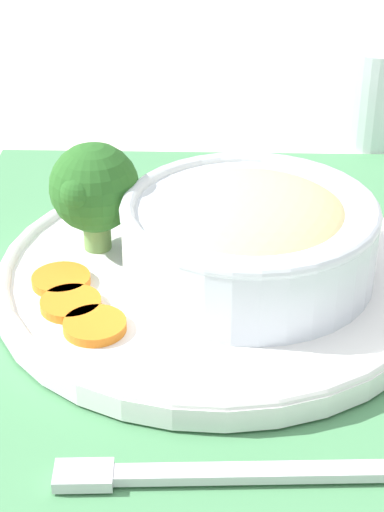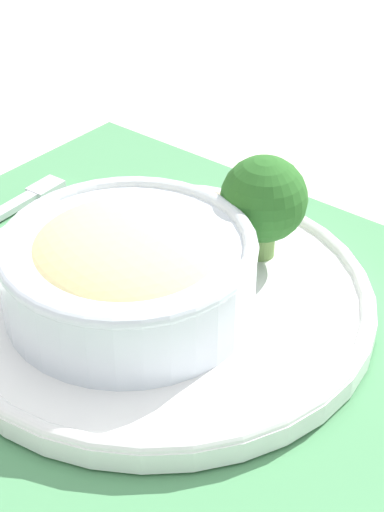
# 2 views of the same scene
# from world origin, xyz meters

# --- Properties ---
(ground_plane) EXTENTS (4.00, 4.00, 0.00)m
(ground_plane) POSITION_xyz_m (0.00, 0.00, 0.00)
(ground_plane) COLOR beige
(placemat) EXTENTS (0.53, 0.46, 0.00)m
(placemat) POSITION_xyz_m (0.00, 0.00, 0.00)
(placemat) COLOR #4C8C59
(placemat) RESTS_ON ground_plane
(plate) EXTENTS (0.32, 0.32, 0.02)m
(plate) POSITION_xyz_m (0.00, 0.00, 0.02)
(plate) COLOR white
(plate) RESTS_ON placemat
(bowl) EXTENTS (0.18, 0.18, 0.07)m
(bowl) POSITION_xyz_m (-0.01, -0.02, 0.05)
(bowl) COLOR silver
(bowl) RESTS_ON plate
(broccoli_floret) EXTENTS (0.07, 0.07, 0.08)m
(broccoli_floret) POSITION_xyz_m (0.03, 0.09, 0.07)
(broccoli_floret) COLOR #759E51
(broccoli_floret) RESTS_ON plate
(carrot_slice_near) EXTENTS (0.04, 0.04, 0.01)m
(carrot_slice_near) POSITION_xyz_m (-0.02, 0.11, 0.02)
(carrot_slice_near) COLOR orange
(carrot_slice_near) RESTS_ON plate
(carrot_slice_middle) EXTENTS (0.04, 0.04, 0.01)m
(carrot_slice_middle) POSITION_xyz_m (-0.05, 0.10, 0.02)
(carrot_slice_middle) COLOR orange
(carrot_slice_middle) RESTS_ON plate
(carrot_slice_far) EXTENTS (0.04, 0.04, 0.01)m
(carrot_slice_far) POSITION_xyz_m (-0.08, 0.08, 0.02)
(carrot_slice_far) COLOR orange
(carrot_slice_far) RESTS_ON plate
(water_glass) EXTENTS (0.08, 0.08, 0.10)m
(water_glass) POSITION_xyz_m (0.29, -0.18, 0.04)
(water_glass) COLOR silver
(water_glass) RESTS_ON ground_plane
(fork) EXTENTS (0.02, 0.18, 0.01)m
(fork) POSITION_xyz_m (-0.19, 0.02, 0.01)
(fork) COLOR silver
(fork) RESTS_ON placemat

